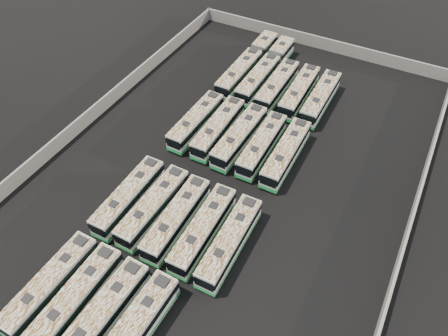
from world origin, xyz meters
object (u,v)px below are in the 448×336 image
(bus_front_center, at_px, (102,317))
(bus_back_right, at_px, (299,92))
(bus_back_center, at_px, (277,86))
(bus_front_far_left, at_px, (51,285))
(bus_midback_far_right, at_px, (286,153))
(bus_front_left, at_px, (76,299))
(bus_back_far_left, at_px, (248,64))
(bus_midback_left, at_px, (218,128))
(bus_midfront_left, at_px, (153,207))
(bus_midfront_right, at_px, (203,230))
(bus_midfront_center, at_px, (177,219))
(bus_front_right, at_px, (133,332))
(bus_back_far_right, at_px, (320,98))
(bus_midfront_far_right, at_px, (230,242))
(bus_midfront_far_left, at_px, (129,197))
(bus_back_left, at_px, (266,70))
(bus_midback_far_left, at_px, (196,121))
(bus_midback_right, at_px, (262,145))

(bus_front_center, xyz_separation_m, bus_back_right, (3.48, 41.94, -0.04))
(bus_front_center, xyz_separation_m, bus_back_center, (-0.05, 41.79, -0.04))
(bus_front_far_left, relative_size, bus_midback_far_right, 0.99)
(bus_front_left, height_order, bus_back_far_left, bus_front_left)
(bus_midback_left, bearing_deg, bus_midfront_left, -90.94)
(bus_midfront_right, relative_size, bus_back_center, 1.00)
(bus_midfront_center, distance_m, bus_back_center, 28.68)
(bus_midback_left, distance_m, bus_midback_far_right, 10.13)
(bus_front_right, relative_size, bus_back_far_right, 1.02)
(bus_midfront_center, xyz_separation_m, bus_midback_far_right, (6.84, 15.58, 0.03))
(bus_midfront_center, bearing_deg, bus_midfront_far_right, -1.14)
(bus_midfront_left, height_order, bus_back_center, bus_back_center)
(bus_midfront_left, height_order, bus_back_far_right, bus_back_far_right)
(bus_midfront_center, height_order, bus_back_far_left, bus_back_far_left)
(bus_midfront_far_left, bearing_deg, bus_back_left, 83.63)
(bus_back_center, bearing_deg, bus_midback_far_left, -117.52)
(bus_midback_far_left, distance_m, bus_back_far_right, 18.92)
(bus_front_center, bearing_deg, bus_back_left, 95.63)
(bus_midfront_far_left, xyz_separation_m, bus_back_far_right, (13.53, 28.78, 0.02))
(bus_front_right, relative_size, bus_midfront_far_left, 1.03)
(bus_midfront_left, bearing_deg, bus_back_far_left, 97.01)
(bus_midback_right, height_order, bus_midback_far_right, bus_midback_far_right)
(bus_midfront_center, height_order, bus_back_right, bus_back_right)
(bus_front_left, height_order, bus_back_far_right, bus_front_left)
(bus_back_far_left, bearing_deg, bus_front_far_left, -89.77)
(bus_midfront_far_right, height_order, bus_back_right, bus_back_right)
(bus_midback_far_right, distance_m, bus_back_far_left, 21.27)
(bus_midfront_right, bearing_deg, bus_midback_far_left, 121.60)
(bus_midback_far_left, height_order, bus_midback_far_right, bus_midback_far_right)
(bus_midfront_left, distance_m, bus_back_far_left, 32.01)
(bus_front_right, relative_size, bus_midback_far_left, 1.04)
(bus_front_left, xyz_separation_m, bus_midback_right, (6.78, 28.49, -0.04))
(bus_front_right, bearing_deg, bus_back_center, 95.67)
(bus_front_right, xyz_separation_m, bus_midfront_center, (-3.47, 12.96, -0.06))
(bus_front_far_left, distance_m, bus_back_left, 44.92)
(bus_front_far_left, height_order, bus_midback_left, bus_midback_left)
(bus_front_right, distance_m, bus_midfront_right, 13.06)
(bus_front_far_left, relative_size, bus_midback_far_left, 1.01)
(bus_midfront_right, distance_m, bus_back_far_left, 33.47)
(bus_midback_far_right, xyz_separation_m, bus_back_far_left, (-13.50, 16.44, -0.02))
(bus_front_center, height_order, bus_midfront_far_right, bus_front_center)
(bus_back_center, bearing_deg, bus_front_right, -85.47)
(bus_front_far_left, distance_m, bus_midfront_far_right, 18.60)
(bus_front_right, relative_size, bus_back_left, 0.67)
(bus_midback_far_left, relative_size, bus_back_far_left, 0.63)
(bus_back_left, bearing_deg, bus_midfront_far_right, -72.43)
(bus_midfront_far_right, bearing_deg, bus_back_center, 102.05)
(bus_midfront_center, height_order, bus_back_far_right, bus_back_far_right)
(bus_back_far_left, bearing_deg, bus_midfront_far_right, -67.03)
(bus_midback_right, relative_size, bus_midback_far_right, 0.98)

